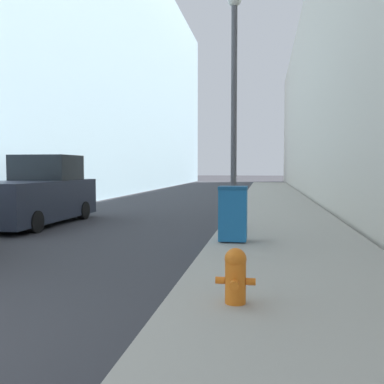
{
  "coord_description": "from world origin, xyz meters",
  "views": [
    {
      "loc": [
        4.94,
        -2.83,
        1.86
      ],
      "look_at": [
        1.26,
        18.86,
        0.6
      ],
      "focal_mm": 40.0,
      "sensor_mm": 36.0,
      "label": 1
    }
  ],
  "objects": [
    {
      "name": "sidewalk_right",
      "position": [
        5.53,
        18.0,
        0.08
      ],
      "size": [
        3.7,
        60.0,
        0.15
      ],
      "color": "#9E998E",
      "rests_on": "ground"
    },
    {
      "name": "lamppost",
      "position": [
        4.06,
        9.47,
        3.71
      ],
      "size": [
        0.39,
        0.39,
        6.61
      ],
      "color": "#4C4C51",
      "rests_on": "sidewalk_right"
    },
    {
      "name": "pickup_truck",
      "position": [
        -2.48,
        10.11,
        0.97
      ],
      "size": [
        2.23,
        5.32,
        2.29
      ],
      "color": "#232838",
      "rests_on": "ground"
    },
    {
      "name": "trash_bin",
      "position": [
        4.23,
        7.01,
        0.81
      ],
      "size": [
        0.65,
        0.64,
        1.28
      ],
      "color": "#19609E",
      "rests_on": "sidewalk_right"
    },
    {
      "name": "building_left_glass",
      "position": [
        -10.25,
        26.0,
        9.46
      ],
      "size": [
        12.0,
        60.0,
        18.93
      ],
      "color": "#99B7C6",
      "rests_on": "ground"
    },
    {
      "name": "fire_hydrant",
      "position": [
        4.59,
        2.48,
        0.52
      ],
      "size": [
        0.5,
        0.39,
        0.7
      ],
      "color": "orange",
      "rests_on": "sidewalk_right"
    }
  ]
}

